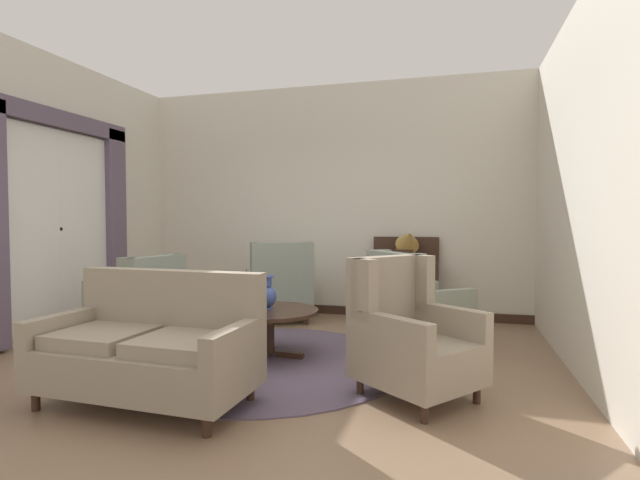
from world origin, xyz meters
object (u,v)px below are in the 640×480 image
object	(u,v)px
armchair_far_left	(413,308)
armchair_near_window	(140,303)
coffee_table	(269,317)
armchair_foreground_right	(279,288)
settee	(150,349)
gramophone	(408,243)
porcelain_vase	(268,295)
armchair_beside_settee	(410,338)
sideboard	(404,285)

from	to	relation	value
armchair_far_left	armchair_near_window	bearing A→B (deg)	61.29
coffee_table	armchair_foreground_right	xyz separation A→B (m)	(-0.49, 1.60, 0.05)
settee	armchair_near_window	xyz separation A→B (m)	(-1.22, 1.55, 0.02)
gramophone	armchair_foreground_right	bearing A→B (deg)	-167.54
armchair_far_left	gramophone	distance (m)	1.45
porcelain_vase	gramophone	distance (m)	2.34
coffee_table	armchair_beside_settee	xyz separation A→B (m)	(1.43, -0.70, 0.05)
porcelain_vase	armchair_far_left	size ratio (longest dim) A/B	0.29
gramophone	coffee_table	bearing A→B (deg)	-120.59
armchair_beside_settee	sideboard	bearing A→B (deg)	44.29
armchair_foreground_right	gramophone	bearing A→B (deg)	163.27
armchair_near_window	armchair_foreground_right	bearing A→B (deg)	153.40
coffee_table	armchair_foreground_right	distance (m)	1.68
porcelain_vase	settee	size ratio (longest dim) A/B	0.21
coffee_table	porcelain_vase	xyz separation A→B (m)	(-0.02, 0.00, 0.22)
porcelain_vase	armchair_far_left	world-z (taller)	armchair_far_left
coffee_table	armchair_near_window	size ratio (longest dim) A/B	1.01
settee	armchair_near_window	world-z (taller)	armchair_near_window
settee	gramophone	distance (m)	3.74
armchair_near_window	armchair_beside_settee	distance (m)	3.18
armchair_far_left	armchair_beside_settee	bearing A→B (deg)	145.79
porcelain_vase	armchair_beside_settee	distance (m)	1.62
porcelain_vase	settee	world-z (taller)	settee
settee	armchair_near_window	distance (m)	1.98
armchair_foreground_right	armchair_far_left	bearing A→B (deg)	123.84
porcelain_vase	armchair_beside_settee	size ratio (longest dim) A/B	0.31
armchair_beside_settee	porcelain_vase	bearing A→B (deg)	101.84
porcelain_vase	armchair_foreground_right	size ratio (longest dim) A/B	0.29
sideboard	gramophone	world-z (taller)	gramophone
armchair_foreground_right	armchair_near_window	bearing A→B (deg)	22.14
coffee_table	armchair_far_left	size ratio (longest dim) A/B	0.84
armchair_far_left	sideboard	distance (m)	1.41
settee	sideboard	xyz separation A→B (m)	(1.52, 3.42, 0.08)
armchair_foreground_right	armchair_beside_settee	world-z (taller)	armchair_foreground_right
sideboard	porcelain_vase	bearing A→B (deg)	-118.87
porcelain_vase	armchair_near_window	world-z (taller)	armchair_near_window
armchair_near_window	armchair_beside_settee	world-z (taller)	armchair_beside_settee
armchair_far_left	armchair_foreground_right	xyz separation A→B (m)	(-1.83, 0.93, 0.01)
armchair_foreground_right	sideboard	size ratio (longest dim) A/B	1.02
armchair_far_left	armchair_foreground_right	distance (m)	2.06
armchair_far_left	armchair_near_window	world-z (taller)	armchair_far_left
settee	sideboard	size ratio (longest dim) A/B	1.43
armchair_foreground_right	coffee_table	bearing A→B (deg)	77.83
armchair_far_left	armchair_beside_settee	size ratio (longest dim) A/B	1.06
settee	armchair_beside_settee	bearing A→B (deg)	21.83
coffee_table	sideboard	size ratio (longest dim) A/B	0.86
settee	sideboard	bearing A→B (deg)	68.10
coffee_table	armchair_near_window	distance (m)	1.63
armchair_beside_settee	gramophone	world-z (taller)	gramophone
porcelain_vase	gramophone	bearing A→B (deg)	59.05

